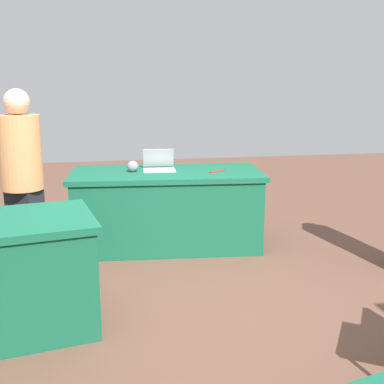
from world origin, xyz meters
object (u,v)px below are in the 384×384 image
(table_foreground, at_px, (167,208))
(laptop_silver, at_px, (159,166))
(person_presenter, at_px, (22,176))
(scissors_red, at_px, (217,171))
(yarn_ball, at_px, (133,166))

(table_foreground, bearing_deg, laptop_silver, -50.11)
(person_presenter, bearing_deg, laptop_silver, 66.59)
(person_presenter, height_order, scissors_red, person_presenter)
(table_foreground, relative_size, person_presenter, 1.23)
(laptop_silver, distance_m, scissors_red, 0.59)
(table_foreground, bearing_deg, person_presenter, 25.07)
(table_foreground, distance_m, laptop_silver, 0.44)
(table_foreground, bearing_deg, yarn_ball, -4.79)
(table_foreground, height_order, person_presenter, person_presenter)
(table_foreground, xyz_separation_m, scissors_red, (-0.49, 0.13, 0.39))
(scissors_red, bearing_deg, person_presenter, -11.54)
(scissors_red, bearing_deg, laptop_silver, -46.88)
(person_presenter, xyz_separation_m, laptop_silver, (-1.22, -0.68, -0.07))
(table_foreground, distance_m, scissors_red, 0.64)
(laptop_silver, relative_size, yarn_ball, 3.02)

